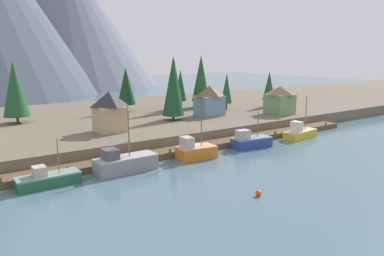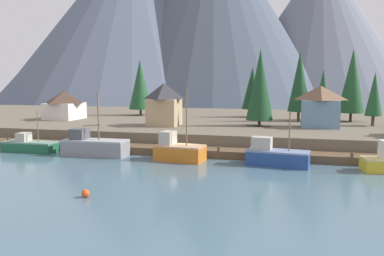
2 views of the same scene
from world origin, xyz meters
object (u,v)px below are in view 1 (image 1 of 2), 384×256
object	(u,v)px
fishing_boat_yellow	(300,133)
house_blue	(210,100)
fishing_boat_grey	(125,163)
conifer_near_right	(126,86)
channel_buoy	(258,193)
conifer_centre	(173,87)
house_green	(280,100)
fishing_boat_green	(48,179)
conifer_back_left	(15,89)
conifer_near_left	(227,88)
conifer_mid_left	(201,78)
conifer_mid_right	(269,86)
conifer_back_right	(174,80)
fishing_boat_orange	(195,151)
house_tan	(110,111)
fishing_boat_blue	(250,141)
conifer_far_left	(180,85)

from	to	relation	value
fishing_boat_yellow	house_blue	xyz separation A→B (m)	(-7.11, 19.81, 4.93)
fishing_boat_grey	conifer_near_right	xyz separation A→B (m)	(17.44, 36.13, 7.40)
fishing_boat_grey	house_blue	bearing A→B (deg)	32.03
channel_buoy	conifer_centre	bearing A→B (deg)	72.49
house_blue	fishing_boat_grey	bearing A→B (deg)	-146.97
house_green	fishing_boat_green	bearing A→B (deg)	-167.88
house_green	fishing_boat_grey	bearing A→B (deg)	-164.89
conifer_near_right	conifer_back_left	distance (m)	24.91
fishing_boat_green	conifer_centre	bearing A→B (deg)	31.13
conifer_near_left	conifer_mid_left	distance (m)	8.08
conifer_mid_left	conifer_back_left	bearing A→B (deg)	175.97
conifer_mid_right	conifer_mid_left	bearing A→B (deg)	147.35
fishing_boat_yellow	conifer_back_right	world-z (taller)	conifer_back_right
house_blue	conifer_near_left	bearing A→B (deg)	27.12
fishing_boat_orange	conifer_back_right	distance (m)	34.44
fishing_boat_orange	house_tan	size ratio (longest dim) A/B	1.25
fishing_boat_grey	conifer_mid_left	world-z (taller)	conifer_mid_left
fishing_boat_green	house_tan	bearing A→B (deg)	45.23
conifer_back_right	conifer_centre	bearing A→B (deg)	-123.24
conifer_mid_left	conifer_centre	world-z (taller)	conifer_mid_left
house_green	conifer_near_right	xyz separation A→B (m)	(-27.58, 23.97, 2.88)
house_blue	channel_buoy	bearing A→B (deg)	-120.08
fishing_boat_green	conifer_back_left	distance (m)	35.46
fishing_boat_blue	conifer_back_right	xyz separation A→B (m)	(2.98, 29.69, 8.88)
conifer_back_right	channel_buoy	world-z (taller)	conifer_back_right
conifer_near_right	conifer_far_left	bearing A→B (deg)	-10.31
conifer_centre	fishing_boat_grey	bearing A→B (deg)	-136.22
fishing_boat_green	conifer_near_right	size ratio (longest dim) A/B	0.72
conifer_back_left	conifer_near_left	bearing A→B (deg)	-12.69
conifer_near_left	conifer_near_right	world-z (taller)	conifer_near_right
conifer_near_right	conifer_mid_left	distance (m)	19.66
house_tan	conifer_centre	bearing A→B (deg)	13.12
conifer_near_left	conifer_centre	distance (m)	19.23
conifer_near_left	channel_buoy	size ratio (longest dim) A/B	13.03
house_green	conifer_near_left	world-z (taller)	conifer_near_left
house_tan	fishing_boat_green	bearing A→B (deg)	-133.81
house_blue	house_green	distance (m)	16.67
conifer_back_left	conifer_near_right	bearing A→B (deg)	3.61
conifer_back_left	fishing_boat_yellow	bearing A→B (deg)	-37.97
conifer_far_left	channel_buoy	size ratio (longest dim) A/B	14.18
fishing_boat_green	conifer_near_right	bearing A→B (deg)	51.29
fishing_boat_green	conifer_centre	size ratio (longest dim) A/B	0.59
fishing_boat_grey	house_blue	size ratio (longest dim) A/B	1.29
house_green	conifer_back_right	bearing A→B (deg)	136.21
conifer_near_left	fishing_boat_green	bearing A→B (deg)	-154.19
fishing_boat_grey	conifer_back_right	world-z (taller)	conifer_back_right
conifer_near_left	conifer_centre	size ratio (longest dim) A/B	0.71
fishing_boat_blue	channel_buoy	distance (m)	22.86
conifer_near_left	channel_buoy	bearing A→B (deg)	-126.13
house_green	channel_buoy	xyz separation A→B (m)	(-36.26, -29.42, -5.44)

